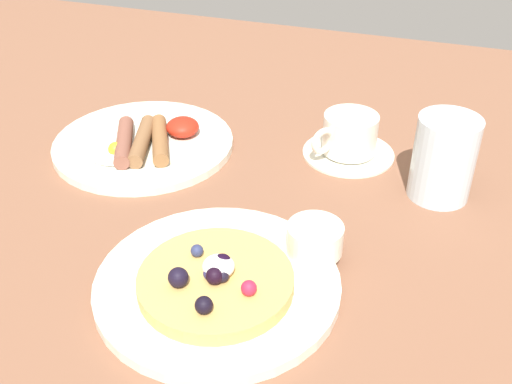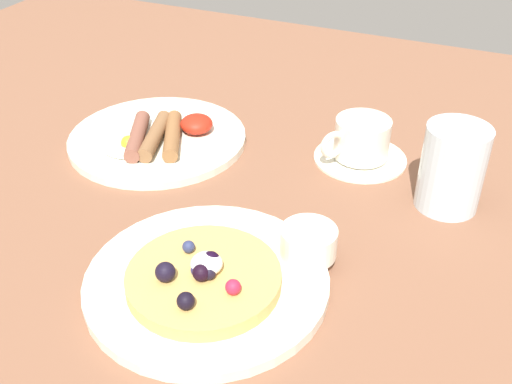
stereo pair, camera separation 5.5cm
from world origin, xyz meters
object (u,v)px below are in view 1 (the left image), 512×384
Objects in this scene: pancake_plate at (218,284)px; coffee_saucer at (348,152)px; breakfast_plate at (144,144)px; water_glass at (444,158)px; coffee_cup at (349,133)px; syrup_ramekin at (315,238)px.

pancake_plate is 30.62cm from coffee_saucer.
water_glass is at bearing 1.49° from breakfast_plate.
water_glass is (12.06, -5.94, 4.75)cm from coffee_saucer.
coffee_cup is (26.65, 6.81, 2.76)cm from breakfast_plate.
pancake_plate is 30.24cm from breakfast_plate.
water_glass is at bearing 56.07° from syrup_ramekin.
pancake_plate is 4.16× the size of syrup_ramekin.
pancake_plate is at bearing -49.14° from breakfast_plate.
breakfast_plate is 27.65cm from coffee_cup.
water_glass is (11.16, 16.59, 2.25)cm from syrup_ramekin.
water_glass is (12.16, -5.81, 1.77)cm from coffee_cup.
water_glass reaches higher than coffee_saucer.
pancake_plate is at bearing -137.19° from syrup_ramekin.
pancake_plate is 30.86cm from water_glass.
pancake_plate is at bearing -103.15° from coffee_saucer.
breakfast_plate is (-27.65, 15.58, -2.29)cm from syrup_ramekin.
syrup_ramekin is 0.24× the size of breakfast_plate.
water_glass is (38.81, 1.01, 4.53)cm from breakfast_plate.
syrup_ramekin is at bearing 42.81° from pancake_plate.
water_glass reaches higher than coffee_cup.
syrup_ramekin is 0.57× the size of water_glass.
pancake_plate reaches higher than coffee_saucer.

